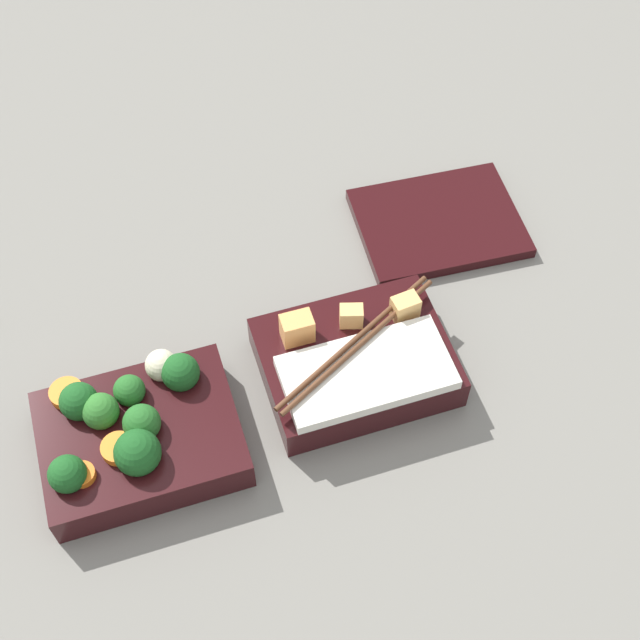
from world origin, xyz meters
The scene contains 4 objects.
ground_plane centered at (0.00, 0.00, 0.00)m, with size 3.00×3.00×0.00m, color slate.
bento_tray_vegetable centered at (-0.11, 0.01, 0.03)m, with size 0.17×0.14×0.07m.
bento_tray_rice centered at (0.10, 0.02, 0.02)m, with size 0.18×0.13×0.07m.
bento_lid centered at (0.24, 0.16, 0.01)m, with size 0.17×0.13×0.01m, color black.
Camera 1 is at (-0.07, -0.40, 0.73)m, focal length 50.00 mm.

